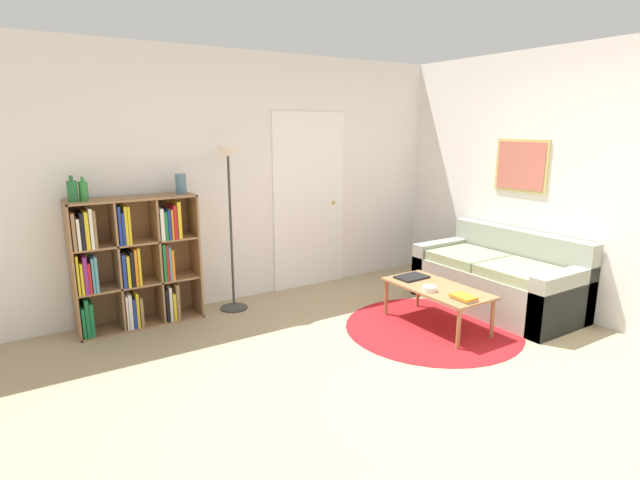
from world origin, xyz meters
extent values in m
plane|color=tan|center=(0.00, 0.00, 0.00)|extent=(14.00, 14.00, 0.00)
cube|color=silver|center=(0.00, 2.73, 1.30)|extent=(7.38, 0.05, 2.60)
cube|color=white|center=(0.54, 2.69, 1.00)|extent=(0.93, 0.02, 2.00)
sphere|color=tan|center=(0.86, 2.67, 0.96)|extent=(0.04, 0.04, 0.04)
cube|color=silver|center=(2.22, 1.35, 1.30)|extent=(0.05, 5.70, 2.60)
cube|color=tan|center=(2.18, 1.12, 1.44)|extent=(0.02, 0.62, 0.55)
cube|color=#C66656|center=(2.17, 1.12, 1.44)|extent=(0.01, 0.56, 0.49)
cylinder|color=#B2191E|center=(0.82, 0.94, 0.00)|extent=(1.62, 1.62, 0.01)
cube|color=#936B47|center=(-2.00, 2.51, 0.61)|extent=(0.02, 0.34, 1.22)
cube|color=#936B47|center=(-0.90, 2.51, 0.61)|extent=(0.02, 0.34, 1.22)
cube|color=#936B47|center=(-1.45, 2.51, 1.21)|extent=(1.12, 0.34, 0.02)
cube|color=#936B47|center=(-1.45, 2.51, 0.01)|extent=(1.12, 0.34, 0.02)
cube|color=#936B47|center=(-1.45, 2.67, 0.61)|extent=(1.12, 0.02, 1.22)
cube|color=#936B47|center=(-1.63, 2.51, 0.61)|extent=(0.02, 0.32, 1.18)
cube|color=#936B47|center=(-1.27, 2.51, 0.61)|extent=(0.02, 0.32, 1.18)
cube|color=#936B47|center=(-1.45, 2.51, 0.41)|extent=(1.08, 0.32, 0.02)
cube|color=#936B47|center=(-1.45, 2.51, 0.80)|extent=(1.08, 0.32, 0.02)
cube|color=#196B38|center=(-1.97, 2.46, 0.16)|extent=(0.03, 0.23, 0.28)
cube|color=#196B38|center=(-1.93, 2.48, 0.19)|extent=(0.03, 0.26, 0.35)
cube|color=#196B38|center=(-1.90, 2.48, 0.17)|extent=(0.03, 0.26, 0.31)
cube|color=silver|center=(-1.60, 2.47, 0.18)|extent=(0.02, 0.24, 0.32)
cube|color=silver|center=(-1.57, 2.45, 0.18)|extent=(0.03, 0.20, 0.33)
cube|color=navy|center=(-1.54, 2.48, 0.16)|extent=(0.03, 0.26, 0.28)
cube|color=gold|center=(-1.51, 2.47, 0.18)|extent=(0.02, 0.24, 0.33)
cube|color=olive|center=(-1.47, 2.46, 0.16)|extent=(0.03, 0.22, 0.28)
cube|color=black|center=(-1.24, 2.45, 0.18)|extent=(0.03, 0.21, 0.32)
cube|color=silver|center=(-1.20, 2.45, 0.19)|extent=(0.03, 0.20, 0.34)
cube|color=gold|center=(-1.17, 2.47, 0.15)|extent=(0.03, 0.24, 0.27)
cube|color=olive|center=(-1.14, 2.45, 0.19)|extent=(0.03, 0.21, 0.35)
cube|color=gold|center=(-1.97, 2.47, 0.59)|extent=(0.02, 0.25, 0.35)
cube|color=gold|center=(-1.94, 2.45, 0.56)|extent=(0.02, 0.20, 0.28)
cube|color=#7F287A|center=(-1.91, 2.48, 0.59)|extent=(0.03, 0.26, 0.33)
cube|color=#B21E23|center=(-1.88, 2.48, 0.56)|extent=(0.02, 0.27, 0.27)
cube|color=teal|center=(-1.85, 2.44, 0.58)|extent=(0.02, 0.19, 0.31)
cube|color=teal|center=(-1.83, 2.44, 0.58)|extent=(0.02, 0.19, 0.32)
cube|color=navy|center=(-1.60, 2.46, 0.57)|extent=(0.03, 0.23, 0.31)
cube|color=gold|center=(-1.56, 2.46, 0.57)|extent=(0.03, 0.23, 0.29)
cube|color=black|center=(-1.52, 2.48, 0.58)|extent=(0.03, 0.26, 0.33)
cube|color=orange|center=(-1.49, 2.44, 0.59)|extent=(0.02, 0.19, 0.34)
cube|color=gold|center=(-1.46, 2.48, 0.60)|extent=(0.02, 0.27, 0.35)
cube|color=#196B38|center=(-1.24, 2.44, 0.60)|extent=(0.03, 0.19, 0.35)
cube|color=#B21E23|center=(-1.21, 2.45, 0.59)|extent=(0.02, 0.21, 0.35)
cube|color=teal|center=(-1.19, 2.44, 0.58)|extent=(0.02, 0.19, 0.33)
cube|color=orange|center=(-1.16, 2.48, 0.57)|extent=(0.02, 0.26, 0.29)
cube|color=olive|center=(-1.97, 2.45, 0.98)|extent=(0.03, 0.20, 0.32)
cube|color=silver|center=(-1.93, 2.45, 0.95)|extent=(0.02, 0.20, 0.27)
cube|color=black|center=(-1.90, 2.48, 0.97)|extent=(0.03, 0.27, 0.32)
cube|color=gold|center=(-1.86, 2.46, 0.98)|extent=(0.03, 0.23, 0.32)
cube|color=silver|center=(-1.83, 2.46, 0.99)|extent=(0.03, 0.21, 0.35)
cube|color=olive|center=(-1.80, 2.48, 0.98)|extent=(0.02, 0.27, 0.33)
cube|color=navy|center=(-1.60, 2.48, 0.99)|extent=(0.02, 0.27, 0.35)
cube|color=navy|center=(-1.57, 2.44, 0.96)|extent=(0.02, 0.19, 0.29)
cube|color=gold|center=(-1.55, 2.47, 0.99)|extent=(0.02, 0.25, 0.34)
cube|color=gold|center=(-1.52, 2.48, 0.98)|extent=(0.02, 0.26, 0.34)
cube|color=silver|center=(-1.23, 2.46, 0.96)|extent=(0.03, 0.22, 0.30)
cube|color=#196B38|center=(-1.20, 2.44, 0.95)|extent=(0.03, 0.19, 0.27)
cube|color=navy|center=(-1.17, 2.47, 0.95)|extent=(0.02, 0.25, 0.28)
cube|color=orange|center=(-1.14, 2.47, 0.95)|extent=(0.02, 0.24, 0.28)
cube|color=#B21E23|center=(-1.11, 2.44, 0.97)|extent=(0.03, 0.19, 0.32)
cube|color=gold|center=(-1.07, 2.46, 0.99)|extent=(0.03, 0.22, 0.35)
cylinder|color=#333333|center=(-0.55, 2.42, 0.01)|extent=(0.28, 0.28, 0.01)
cylinder|color=#333333|center=(-0.55, 2.42, 0.83)|extent=(0.02, 0.02, 1.55)
cone|color=white|center=(-0.55, 2.42, 1.60)|extent=(0.26, 0.26, 0.10)
cube|color=gray|center=(1.75, 0.99, 0.22)|extent=(0.84, 1.63, 0.43)
cube|color=gray|center=(2.09, 0.99, 0.39)|extent=(0.16, 1.63, 0.79)
cube|color=gray|center=(1.75, 0.25, 0.29)|extent=(0.84, 0.16, 0.57)
cube|color=gray|center=(1.75, 1.72, 0.29)|extent=(0.84, 0.16, 0.57)
cube|color=#93A676|center=(1.67, 0.66, 0.48)|extent=(0.64, 0.63, 0.10)
cube|color=#93A676|center=(1.67, 1.31, 0.48)|extent=(0.64, 0.63, 0.10)
cube|color=#996B42|center=(0.88, 0.97, 0.37)|extent=(0.51, 1.02, 0.02)
cylinder|color=#996B42|center=(0.67, 0.50, 0.18)|extent=(0.04, 0.04, 0.36)
cylinder|color=#996B42|center=(0.67, 1.44, 0.18)|extent=(0.04, 0.04, 0.36)
cylinder|color=#996B42|center=(1.10, 0.50, 0.18)|extent=(0.04, 0.04, 0.36)
cylinder|color=#996B42|center=(1.10, 1.44, 0.18)|extent=(0.04, 0.04, 0.36)
cube|color=black|center=(0.87, 1.30, 0.39)|extent=(0.31, 0.22, 0.02)
cylinder|color=silver|center=(0.73, 0.92, 0.41)|extent=(0.13, 0.13, 0.05)
cube|color=silver|center=(0.82, 0.60, 0.39)|extent=(0.14, 0.21, 0.02)
cube|color=orange|center=(0.81, 0.59, 0.41)|extent=(0.14, 0.21, 0.02)
cylinder|color=#236633|center=(-1.93, 2.49, 1.31)|extent=(0.08, 0.08, 0.18)
cylinder|color=#236633|center=(-1.93, 2.49, 1.42)|extent=(0.03, 0.03, 0.04)
cylinder|color=#2D8438|center=(-1.84, 2.51, 1.30)|extent=(0.08, 0.08, 0.17)
cylinder|color=#2D8438|center=(-1.84, 2.51, 1.40)|extent=(0.03, 0.03, 0.04)
cylinder|color=slate|center=(-0.99, 2.51, 1.31)|extent=(0.10, 0.10, 0.19)
camera|label=1|loc=(-2.42, -2.18, 1.84)|focal=28.00mm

